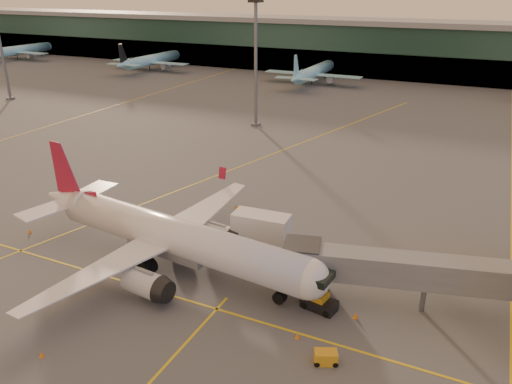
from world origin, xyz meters
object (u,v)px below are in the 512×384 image
at_px(main_airplane, 168,236).
at_px(pushback_tug, 319,303).
at_px(catering_truck, 262,232).
at_px(gpu_cart, 326,357).

distance_m(main_airplane, pushback_tug, 17.24).
bearing_deg(catering_truck, pushback_tug, -41.57).
distance_m(main_airplane, catering_truck, 10.27).
height_order(catering_truck, gpu_cart, catering_truck).
distance_m(gpu_cart, pushback_tug, 7.27).
bearing_deg(catering_truck, main_airplane, -143.20).
distance_m(catering_truck, gpu_cart, 18.45).
xyz_separation_m(main_airplane, gpu_cart, (19.80, -7.12, -3.15)).
height_order(main_airplane, pushback_tug, main_airplane).
xyz_separation_m(catering_truck, gpu_cart, (12.05, -13.80, -2.23)).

